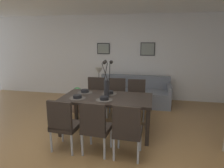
% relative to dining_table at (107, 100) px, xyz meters
% --- Properties ---
extents(ground_plane, '(9.00, 9.00, 0.00)m').
position_rel_dining_table_xyz_m(ground_plane, '(-0.18, -0.69, -0.67)').
color(ground_plane, olive).
extents(back_wall_panel, '(9.00, 0.10, 2.60)m').
position_rel_dining_table_xyz_m(back_wall_panel, '(-0.18, 2.56, 0.63)').
color(back_wall_panel, silver).
rests_on(back_wall_panel, ground).
extents(dining_table, '(1.80, 0.97, 0.74)m').
position_rel_dining_table_xyz_m(dining_table, '(0.00, 0.00, 0.00)').
color(dining_table, black).
rests_on(dining_table, ground).
extents(dining_chair_near_left, '(0.47, 0.47, 0.92)m').
position_rel_dining_table_xyz_m(dining_chair_near_left, '(-0.54, -0.88, -0.15)').
color(dining_chair_near_left, black).
rests_on(dining_chair_near_left, ground).
extents(dining_chair_near_right, '(0.45, 0.45, 0.92)m').
position_rel_dining_table_xyz_m(dining_chair_near_right, '(-0.52, 0.92, -0.15)').
color(dining_chair_near_right, black).
rests_on(dining_chair_near_right, ground).
extents(dining_chair_far_left, '(0.47, 0.47, 0.92)m').
position_rel_dining_table_xyz_m(dining_chair_far_left, '(0.01, -0.87, -0.15)').
color(dining_chair_far_left, black).
rests_on(dining_chair_far_left, ground).
extents(dining_chair_far_right, '(0.46, 0.46, 0.92)m').
position_rel_dining_table_xyz_m(dining_chair_far_right, '(0.02, 0.92, -0.15)').
color(dining_chair_far_right, black).
rests_on(dining_chair_far_right, ground).
extents(dining_chair_mid_left, '(0.45, 0.45, 0.92)m').
position_rel_dining_table_xyz_m(dining_chair_mid_left, '(0.54, -0.89, -0.15)').
color(dining_chair_mid_left, black).
rests_on(dining_chair_mid_left, ground).
extents(dining_chair_mid_right, '(0.46, 0.46, 0.92)m').
position_rel_dining_table_xyz_m(dining_chair_mid_right, '(0.52, 0.87, -0.15)').
color(dining_chair_mid_right, black).
rests_on(dining_chair_mid_right, ground).
extents(centerpiece_vase, '(0.21, 0.23, 0.73)m').
position_rel_dining_table_xyz_m(centerpiece_vase, '(0.00, 0.00, 0.36)').
color(centerpiece_vase, '#232326').
rests_on(centerpiece_vase, dining_table).
extents(placemat_near_left, '(0.32, 0.32, 0.01)m').
position_rel_dining_table_xyz_m(placemat_near_left, '(-0.54, -0.22, 0.08)').
color(placemat_near_left, '#4C4742').
rests_on(placemat_near_left, dining_table).
extents(bowl_near_left, '(0.17, 0.17, 0.07)m').
position_rel_dining_table_xyz_m(bowl_near_left, '(-0.54, -0.22, 0.11)').
color(bowl_near_left, black).
rests_on(bowl_near_left, dining_table).
extents(placemat_near_right, '(0.32, 0.32, 0.01)m').
position_rel_dining_table_xyz_m(placemat_near_right, '(-0.54, 0.22, 0.08)').
color(placemat_near_right, '#4C4742').
rests_on(placemat_near_right, dining_table).
extents(bowl_near_right, '(0.17, 0.17, 0.07)m').
position_rel_dining_table_xyz_m(bowl_near_right, '(-0.54, 0.22, 0.11)').
color(bowl_near_right, black).
rests_on(bowl_near_right, dining_table).
extents(placemat_far_left, '(0.32, 0.32, 0.01)m').
position_rel_dining_table_xyz_m(placemat_far_left, '(0.00, -0.22, 0.08)').
color(placemat_far_left, '#4C4742').
rests_on(placemat_far_left, dining_table).
extents(bowl_far_left, '(0.17, 0.17, 0.07)m').
position_rel_dining_table_xyz_m(bowl_far_left, '(0.00, -0.22, 0.11)').
color(bowl_far_left, black).
rests_on(bowl_far_left, dining_table).
extents(placemat_far_right, '(0.32, 0.32, 0.01)m').
position_rel_dining_table_xyz_m(placemat_far_right, '(0.00, 0.22, 0.08)').
color(placemat_far_right, '#4C4742').
rests_on(placemat_far_right, dining_table).
extents(bowl_far_right, '(0.17, 0.17, 0.07)m').
position_rel_dining_table_xyz_m(bowl_far_right, '(0.00, 0.22, 0.11)').
color(bowl_far_right, black).
rests_on(bowl_far_right, dining_table).
extents(sofa, '(2.07, 0.84, 0.80)m').
position_rel_dining_table_xyz_m(sofa, '(0.36, 1.91, -0.39)').
color(sofa, slate).
rests_on(sofa, ground).
extents(side_table, '(0.36, 0.36, 0.52)m').
position_rel_dining_table_xyz_m(side_table, '(-0.70, 1.93, -0.41)').
color(side_table, black).
rests_on(side_table, ground).
extents(table_lamp, '(0.22, 0.22, 0.51)m').
position_rel_dining_table_xyz_m(table_lamp, '(-0.70, 1.93, 0.23)').
color(table_lamp, '#4C4C51').
rests_on(table_lamp, side_table).
extents(framed_picture_left, '(0.40, 0.03, 0.35)m').
position_rel_dining_table_xyz_m(framed_picture_left, '(-0.69, 2.49, 0.90)').
color(framed_picture_left, black).
extents(framed_picture_center, '(0.44, 0.03, 0.40)m').
position_rel_dining_table_xyz_m(framed_picture_center, '(0.69, 2.49, 0.90)').
color(framed_picture_center, black).
extents(potted_plant, '(0.36, 0.36, 0.67)m').
position_rel_dining_table_xyz_m(potted_plant, '(-1.03, 0.93, -0.29)').
color(potted_plant, brown).
rests_on(potted_plant, ground).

